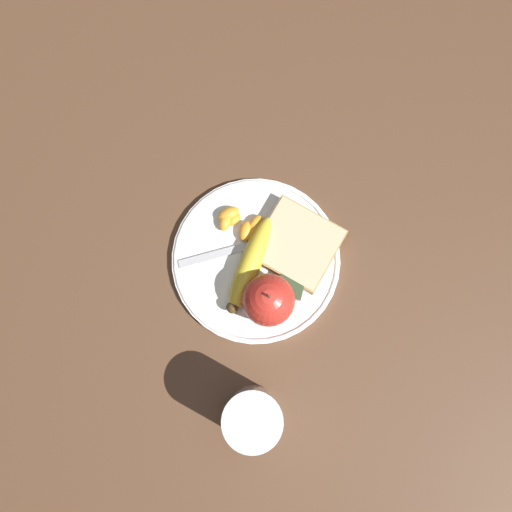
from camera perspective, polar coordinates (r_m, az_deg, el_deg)
name	(u,v)px	position (r m, az deg, el deg)	size (l,w,h in m)	color
ground_plane	(256,260)	(0.78, 0.00, -0.47)	(3.00, 3.00, 0.00)	brown
plate	(256,259)	(0.77, 0.00, -0.36)	(0.26, 0.26, 0.01)	white
juice_glass	(253,417)	(0.71, -0.39, -17.92)	(0.08, 0.08, 0.11)	silver
apple	(268,300)	(0.72, 1.44, -5.04)	(0.08, 0.08, 0.09)	red
banana	(250,265)	(0.75, -0.70, -0.98)	(0.05, 0.16, 0.03)	yellow
bread_slice	(297,244)	(0.76, 4.72, 1.34)	(0.14, 0.14, 0.02)	#AB8751
fork	(251,245)	(0.77, -0.53, 1.25)	(0.18, 0.11, 0.00)	#B2B2B7
jam_packet	(290,288)	(0.75, 3.93, -3.70)	(0.04, 0.03, 0.02)	silver
orange_segment_0	(229,214)	(0.77, -3.16, 4.82)	(0.04, 0.04, 0.02)	#F9A32D
orange_segment_1	(234,220)	(0.77, -2.58, 4.17)	(0.03, 0.03, 0.01)	#F9A32D
orange_segment_2	(255,224)	(0.77, -0.07, 3.72)	(0.03, 0.03, 0.02)	#F9A32D
orange_segment_3	(254,238)	(0.76, -0.23, 2.02)	(0.03, 0.04, 0.02)	#F9A32D
orange_segment_4	(225,221)	(0.77, -3.56, 3.98)	(0.02, 0.03, 0.02)	#F9A32D
orange_segment_5	(245,231)	(0.76, -1.23, 2.83)	(0.02, 0.03, 0.02)	#F9A32D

